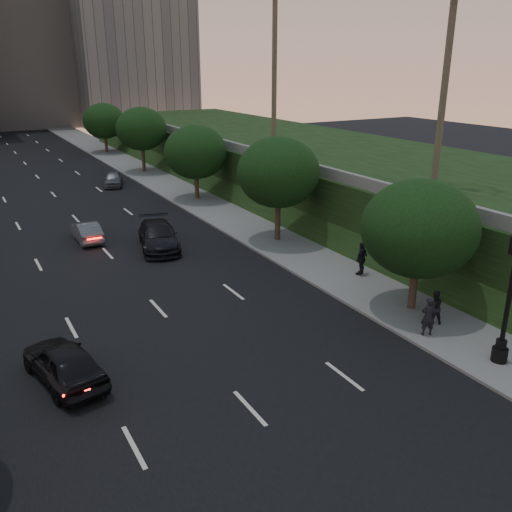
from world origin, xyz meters
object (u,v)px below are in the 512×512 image
pedestrian_a (428,316)px  pedestrian_b (434,307)px  sedan_near_left (64,363)px  street_lamp (508,302)px  sedan_mid_left (87,231)px  sedan_near_right (158,236)px  sedan_far_right (113,179)px  pedestrian_c (362,258)px

pedestrian_a → pedestrian_b: (1.05, 0.63, -0.08)m
sedan_near_left → pedestrian_b: 15.37m
street_lamp → sedan_mid_left: bearing=113.6°
street_lamp → sedan_mid_left: street_lamp is taller
sedan_near_right → pedestrian_a: (5.79, -16.75, 0.21)m
street_lamp → sedan_far_right: street_lamp is taller
sedan_mid_left → sedan_near_left: bearing=74.6°
sedan_near_right → sedan_far_right: bearing=96.0°
sedan_mid_left → pedestrian_a: size_ratio=2.28×
sedan_mid_left → pedestrian_a: 22.49m
sedan_mid_left → sedan_far_right: (6.09, 15.74, 0.03)m
sedan_mid_left → pedestrian_c: pedestrian_c is taller
sedan_near_left → sedan_near_right: bearing=-134.1°
street_lamp → pedestrian_c: (1.24, 9.68, -1.56)m
sedan_far_right → pedestrian_a: (3.26, -36.18, 0.33)m
sedan_near_left → pedestrian_b: (14.98, -3.43, 0.16)m
sedan_far_right → sedan_near_left: bearing=-90.1°
street_lamp → sedan_near_left: 16.45m
street_lamp → pedestrian_b: bearing=86.8°
street_lamp → sedan_near_left: bearing=154.7°
pedestrian_a → pedestrian_b: 1.22m
street_lamp → pedestrian_b: street_lamp is taller
sedan_mid_left → pedestrian_c: (11.45, -13.68, 0.43)m
pedestrian_b → sedan_near_left: bearing=14.6°
sedan_near_left → pedestrian_c: (16.03, 2.70, 0.30)m
sedan_near_right → sedan_near_left: bearing=-109.3°
sedan_mid_left → sedan_near_right: 5.14m
sedan_near_left → sedan_mid_left: bearing=-117.1°
sedan_mid_left → pedestrian_c: 17.84m
sedan_near_left → pedestrian_c: pedestrian_c is taller
pedestrian_a → sedan_near_left: bearing=6.7°
sedan_near_right → street_lamp: bearing=-57.9°
sedan_mid_left → pedestrian_b: size_ratio=2.52×
pedestrian_a → sedan_far_right: bearing=-61.9°
sedan_mid_left → pedestrian_b: bearing=118.0°
sedan_near_right → pedestrian_c: (7.88, -9.98, 0.27)m
sedan_near_left → pedestrian_b: bearing=155.7°
pedestrian_b → sedan_near_right: bearing=-39.6°
street_lamp → sedan_near_right: street_lamp is taller
sedan_far_right → street_lamp: bearing=-65.7°
sedan_far_right → sedan_mid_left: bearing=-92.9°
sedan_near_left → sedan_mid_left: sedan_near_left is taller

